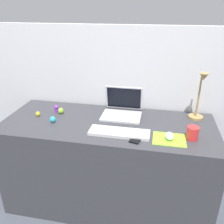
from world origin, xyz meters
TOP-DOWN VIEW (x-y plane):
  - ground_plane at (0.00, 0.00)m, footprint 6.00×6.00m
  - back_wall at (0.00, 0.35)m, footprint 2.77×0.05m
  - desk at (0.00, 0.00)m, footprint 1.57×0.63m
  - laptop at (0.08, 0.17)m, footprint 0.30×0.25m
  - keyboard at (0.11, -0.15)m, footprint 0.41×0.13m
  - mousepad at (0.44, -0.16)m, footprint 0.21×0.17m
  - mouse at (0.44, -0.15)m, footprint 0.06×0.10m
  - cell_phone at (0.24, -0.19)m, footprint 0.10×0.14m
  - desk_lamp at (0.65, 0.18)m, footprint 0.11×0.16m
  - coffee_mug at (0.59, -0.12)m, footprint 0.08×0.08m
  - toy_figurine_lime at (-0.40, 0.09)m, footprint 0.04×0.04m
  - toy_figurine_purple at (-0.45, 0.11)m, footprint 0.04×0.04m
  - toy_figurine_yellow at (-0.56, 0.01)m, footprint 0.03×0.03m
  - toy_figurine_cyan at (-0.40, -0.07)m, footprint 0.04×0.04m

SIDE VIEW (x-z plane):
  - ground_plane at x=0.00m, z-range 0.00..0.00m
  - desk at x=0.00m, z-range 0.00..0.74m
  - back_wall at x=0.00m, z-range 0.00..1.40m
  - mousepad at x=0.44m, z-range 0.74..0.74m
  - cell_phone at x=0.24m, z-range 0.74..0.75m
  - keyboard at x=0.11m, z-range 0.74..0.76m
  - toy_figurine_yellow at x=-0.56m, z-range 0.74..0.78m
  - mouse at x=0.44m, z-range 0.74..0.78m
  - toy_figurine_cyan at x=-0.40m, z-range 0.74..0.79m
  - toy_figurine_lime at x=-0.40m, z-range 0.74..0.79m
  - toy_figurine_purple at x=-0.45m, z-range 0.74..0.80m
  - coffee_mug at x=0.59m, z-range 0.74..0.83m
  - laptop at x=0.08m, z-range 0.69..0.90m
  - desk_lamp at x=0.65m, z-range 0.73..1.11m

